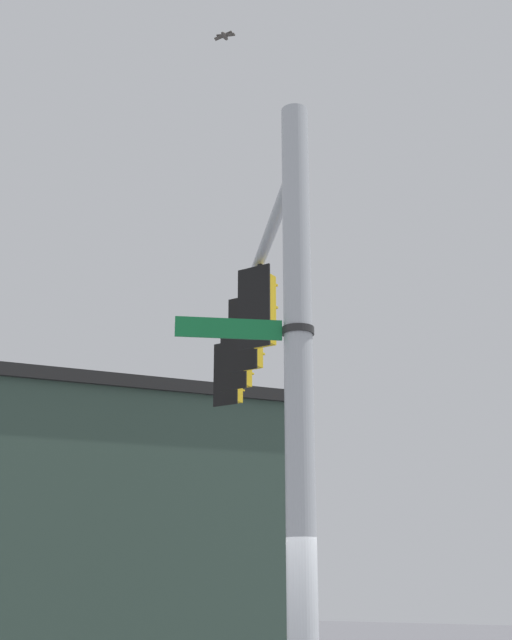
% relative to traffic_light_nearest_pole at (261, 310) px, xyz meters
% --- Properties ---
extents(signal_pole, '(0.31, 0.31, 7.38)m').
position_rel_traffic_light_nearest_pole_xyz_m(signal_pole, '(1.88, -2.20, -2.17)').
color(signal_pole, '#ADB2B7').
rests_on(signal_pole, ground).
extents(mast_arm, '(5.37, 6.20, 0.16)m').
position_rel_traffic_light_nearest_pole_xyz_m(mast_arm, '(-0.74, 0.84, 0.78)').
color(mast_arm, '#ADB2B7').
extents(traffic_light_nearest_pole, '(0.54, 0.49, 1.31)m').
position_rel_traffic_light_nearest_pole_xyz_m(traffic_light_nearest_pole, '(0.00, 0.00, 0.00)').
color(traffic_light_nearest_pole, black).
extents(traffic_light_mid_inner, '(0.54, 0.49, 1.31)m').
position_rel_traffic_light_nearest_pole_xyz_m(traffic_light_mid_inner, '(-0.86, 1.00, 0.00)').
color(traffic_light_mid_inner, black).
extents(traffic_light_mid_outer, '(0.54, 0.49, 1.31)m').
position_rel_traffic_light_nearest_pole_xyz_m(traffic_light_mid_outer, '(-1.73, 2.00, 0.00)').
color(traffic_light_mid_outer, black).
extents(traffic_light_arm_end, '(0.54, 0.49, 1.31)m').
position_rel_traffic_light_nearest_pole_xyz_m(traffic_light_arm_end, '(-2.59, 3.01, 0.00)').
color(traffic_light_arm_end, black).
extents(street_name_sign, '(1.19, 1.06, 0.22)m').
position_rel_traffic_light_nearest_pole_xyz_m(street_name_sign, '(1.63, -2.42, -1.20)').
color(street_name_sign, '#147238').
extents(bird_flying, '(0.34, 0.22, 0.08)m').
position_rel_traffic_light_nearest_pole_xyz_m(bird_flying, '(-0.21, -0.70, 4.35)').
color(bird_flying, '#4C4742').
extents(storefront_building, '(11.66, 12.73, 6.70)m').
position_rel_traffic_light_nearest_pole_xyz_m(storefront_building, '(-9.60, 5.49, -2.50)').
color(storefront_building, '#33473D').
rests_on(storefront_building, ground).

